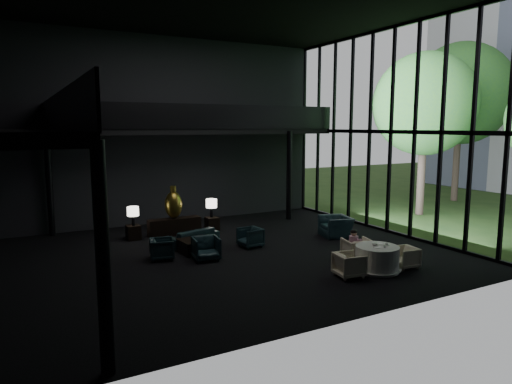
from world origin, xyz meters
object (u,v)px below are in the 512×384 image
lounge_armchair_west (162,248)px  dining_chair_north (357,248)px  dining_table (377,260)px  dining_chair_east (405,257)px  lounge_armchair_east (250,237)px  coffee_table (195,246)px  side_table_right (212,224)px  dining_chair_west (349,264)px  side_table_left (133,232)px  lounge_armchair_south (206,247)px  window_armchair (336,222)px  console (175,226)px  sofa (192,235)px  table_lamp_left (133,212)px  child (354,239)px  bronze_urn (173,204)px  table_lamp_right (211,204)px

lounge_armchair_west → dining_chair_north: (5.28, -3.18, 0.08)m
dining_table → dining_chair_east: dining_table is taller
lounge_armchair_east → coffee_table: lounge_armchair_east is taller
side_table_right → lounge_armchair_west: size_ratio=0.75×
dining_chair_west → side_table_left: bearing=39.8°
lounge_armchair_south → dining_table: size_ratio=0.61×
lounge_armchair_south → side_table_left: bearing=117.8°
window_armchair → console: bearing=-107.5°
sofa → dining_chair_west: bearing=99.6°
table_lamp_left → child: 8.14m
sofa → coffee_table: sofa is taller
sofa → window_armchair: (5.33, -1.46, 0.21)m
table_lamp_left → lounge_armchair_west: 3.07m
sofa → lounge_armchair_south: lounge_armchair_south is taller
lounge_armchair_south → dining_chair_north: (4.07, -2.45, 0.01)m
coffee_table → table_lamp_left: bearing=117.7°
table_lamp_left → dining_chair_east: size_ratio=1.13×
dining_chair_north → table_lamp_left: bearing=-33.9°
side_table_left → dining_chair_west: (4.34, -7.21, 0.10)m
child → sofa: bearing=-50.7°
lounge_armchair_west → lounge_armchair_south: 1.41m
bronze_urn → dining_chair_east: 8.82m
dining_chair_north → child: 0.35m
dining_chair_north → child: bearing=12.3°
side_table_left → lounge_armchair_east: bearing=-42.0°
table_lamp_left → coffee_table: bearing=-62.3°
table_lamp_right → dining_chair_north: 6.71m
table_lamp_left → lounge_armchair_west: size_ratio=0.99×
side_table_left → lounge_armchair_south: bearing=-69.6°
side_table_left → window_armchair: size_ratio=0.41×
sofa → coffee_table: size_ratio=1.85×
dining_chair_west → child: child is taller
sofa → dining_chair_east: (4.68, -5.58, -0.05)m
bronze_urn → sofa: bronze_urn is taller
coffee_table → side_table_left: bearing=117.1°
table_lamp_right → lounge_armchair_south: table_lamp_right is taller
dining_chair_west → child: size_ratio=1.22×
console → dining_table: dining_table is taller
lounge_armchair_south → side_table_right: bearing=72.0°
child → side_table_right: bearing=-71.2°
console → dining_chair_east: bearing=-57.1°
table_lamp_left → sofa: bearing=-45.4°
side_table_right → lounge_armchair_south: 4.19m
side_table_left → side_table_right: 3.20m
side_table_right → sofa: size_ratio=0.29×
console → table_lamp_right: 1.77m
bronze_urn → side_table_right: bronze_urn is taller
lounge_armchair_south → child: child is taller
side_table_left → console: bearing=-0.4°
console → dining_chair_east: 8.73m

